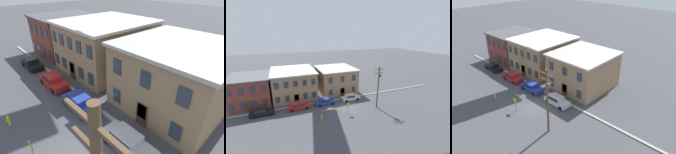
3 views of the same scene
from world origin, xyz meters
TOP-DOWN VIEW (x-y plane):
  - ground_plane at (0.00, 0.00)m, footprint 200.00×200.00m
  - kerb_strip at (0.00, 4.50)m, footprint 56.00×0.36m
  - apartment_corner at (-19.60, 10.58)m, footprint 8.67×9.68m
  - apartment_midblock at (-10.12, 11.58)m, footprint 10.41×11.68m
  - apartment_far at (1.09, 10.89)m, footprint 9.77×10.30m
  - car_black at (-17.13, 3.30)m, footprint 4.40×1.92m
  - car_red at (-10.13, 3.27)m, footprint 4.40×1.92m
  - car_blue at (-4.36, 3.29)m, footprint 4.40×1.92m
  - car_silver at (1.97, 3.27)m, footprint 4.40×1.92m
  - caution_sign at (-1.25, -2.35)m, footprint 1.02×0.08m
  - utility_pole at (5.74, -2.09)m, footprint 2.40×0.44m
  - fire_hydrant at (-6.64, -2.58)m, footprint 0.24×0.34m

SIDE VIEW (x-z plane):
  - ground_plane at x=0.00m, z-range 0.00..0.00m
  - kerb_strip at x=0.00m, z-range 0.00..0.16m
  - fire_hydrant at x=-6.64m, z-range 0.00..0.96m
  - car_black at x=-17.13m, z-range 0.03..1.46m
  - car_red at x=-10.13m, z-range 0.03..1.46m
  - car_blue at x=-4.36m, z-range 0.03..1.46m
  - car_silver at x=1.97m, z-range 0.03..1.46m
  - caution_sign at x=-1.25m, z-range 0.42..2.90m
  - apartment_corner at x=-19.60m, z-range 0.02..6.33m
  - apartment_far at x=1.09m, z-range 0.01..6.39m
  - apartment_midblock at x=-10.12m, z-range 0.01..6.64m
  - utility_pole at x=5.74m, z-range 0.56..9.63m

